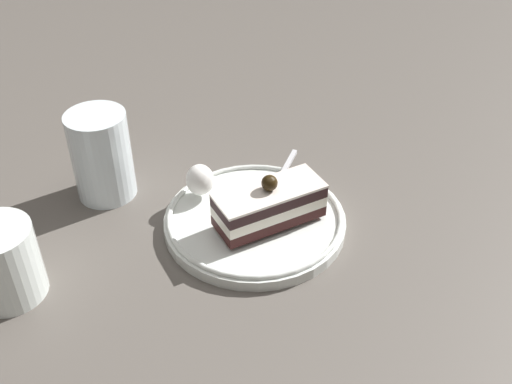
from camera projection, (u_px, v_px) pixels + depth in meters
The scene contains 7 objects.
ground_plane at pixel (275, 234), 0.69m from camera, with size 2.40×2.40×0.00m, color #57504A.
dessert_plate at pixel (256, 219), 0.70m from camera, with size 0.21×0.21×0.02m.
cake_slice at pixel (270, 203), 0.67m from camera, with size 0.13×0.10×0.06m.
whipped_cream_dollop at pixel (199, 180), 0.71m from camera, with size 0.03×0.03×0.04m, color white.
fork at pixel (281, 176), 0.75m from camera, with size 0.11×0.03×0.00m.
drink_glass_near at pixel (102, 160), 0.73m from camera, with size 0.07×0.07×0.11m.
drink_glass_far at pixel (3, 266), 0.60m from camera, with size 0.07×0.07×0.08m.
Camera 1 is at (-0.46, -0.25, 0.46)m, focal length 42.34 mm.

